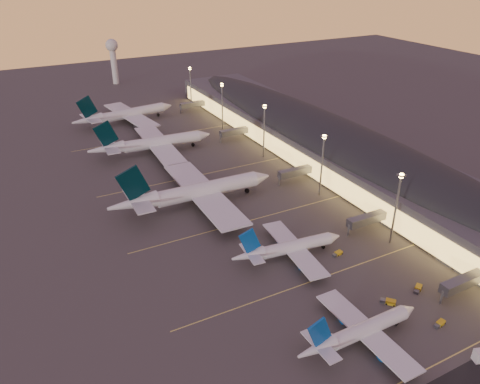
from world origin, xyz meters
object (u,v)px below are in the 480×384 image
(baggage_tug_b, at_px, (418,289))
(baggage_tug_c, at_px, (338,254))
(airliner_narrow_north, at_px, (288,248))
(airliner_wide_far, at_px, (125,114))
(baggage_tug_a, at_px, (440,324))
(airliner_wide_near, at_px, (194,192))
(radar_tower, at_px, (113,54))
(baggage_tug_d, at_px, (389,302))
(airliner_narrow_south, at_px, (360,331))
(airliner_wide_mid, at_px, (152,143))

(baggage_tug_b, relative_size, baggage_tug_c, 1.09)
(airliner_narrow_north, bearing_deg, airliner_wide_far, 99.62)
(baggage_tug_a, bearing_deg, airliner_wide_near, 96.89)
(airliner_narrow_north, xyz_separation_m, airliner_wide_far, (-9.30, 157.17, 1.44))
(airliner_wide_near, distance_m, baggage_tug_b, 87.05)
(baggage_tug_a, xyz_separation_m, baggage_tug_b, (5.91, 13.16, 0.06))
(radar_tower, height_order, baggage_tug_d, radar_tower)
(airliner_narrow_south, xyz_separation_m, airliner_narrow_north, (4.45, 39.60, 0.12))
(airliner_wide_mid, bearing_deg, airliner_wide_far, 91.86)
(airliner_narrow_north, xyz_separation_m, baggage_tug_b, (24.51, -31.86, -3.00))
(airliner_narrow_south, bearing_deg, radar_tower, 86.94)
(airliner_wide_mid, height_order, baggage_tug_d, airliner_wide_mid)
(baggage_tug_b, distance_m, baggage_tug_d, 11.72)
(radar_tower, relative_size, baggage_tug_d, 7.63)
(airliner_narrow_north, relative_size, baggage_tug_d, 9.03)
(airliner_wide_near, distance_m, baggage_tug_d, 83.07)
(airliner_narrow_south, bearing_deg, baggage_tug_b, 14.68)
(airliner_narrow_north, bearing_deg, airliner_wide_near, 111.40)
(radar_tower, distance_m, baggage_tug_b, 284.03)
(airliner_wide_far, distance_m, baggage_tug_b, 192.08)
(baggage_tug_b, bearing_deg, airliner_wide_far, 70.69)
(airliner_narrow_north, distance_m, radar_tower, 251.83)
(baggage_tug_c, distance_m, baggage_tug_d, 25.71)
(airliner_wide_near, relative_size, airliner_wide_mid, 1.09)
(airliner_narrow_south, distance_m, baggage_tug_a, 23.85)
(baggage_tug_c, bearing_deg, radar_tower, 81.92)
(airliner_narrow_south, height_order, baggage_tug_b, airliner_narrow_south)
(airliner_wide_far, bearing_deg, airliner_narrow_north, -94.72)
(baggage_tug_d, bearing_deg, airliner_wide_near, 157.66)
(airliner_narrow_south, bearing_deg, airliner_narrow_north, 83.31)
(airliner_narrow_south, relative_size, airliner_wide_far, 0.61)
(airliner_narrow_south, xyz_separation_m, baggage_tug_b, (28.95, 7.74, -2.88))
(airliner_narrow_north, distance_m, airliner_wide_far, 157.45)
(radar_tower, bearing_deg, baggage_tug_c, -88.79)
(baggage_tug_d, bearing_deg, baggage_tug_c, 134.67)
(airliner_narrow_south, distance_m, baggage_tug_d, 18.97)
(baggage_tug_b, bearing_deg, airliner_wide_mid, 74.70)
(baggage_tug_a, distance_m, baggage_tug_c, 38.57)
(radar_tower, bearing_deg, baggage_tug_d, -89.36)
(airliner_wide_near, bearing_deg, radar_tower, 84.93)
(airliner_narrow_south, height_order, radar_tower, radar_tower)
(baggage_tug_c, bearing_deg, airliner_wide_mid, 93.38)
(airliner_narrow_north, relative_size, baggage_tug_a, 10.03)
(baggage_tug_a, distance_m, baggage_tug_d, 14.06)
(airliner_narrow_south, bearing_deg, airliner_wide_far, 91.13)
(airliner_narrow_north, xyz_separation_m, radar_tower, (9.64, 250.98, 18.32))
(airliner_wide_mid, height_order, baggage_tug_a, airliner_wide_mid)
(airliner_wide_near, bearing_deg, airliner_narrow_north, -73.67)
(airliner_wide_near, xyz_separation_m, baggage_tug_d, (25.46, -78.92, -4.90))
(airliner_wide_near, bearing_deg, airliner_narrow_south, -83.40)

